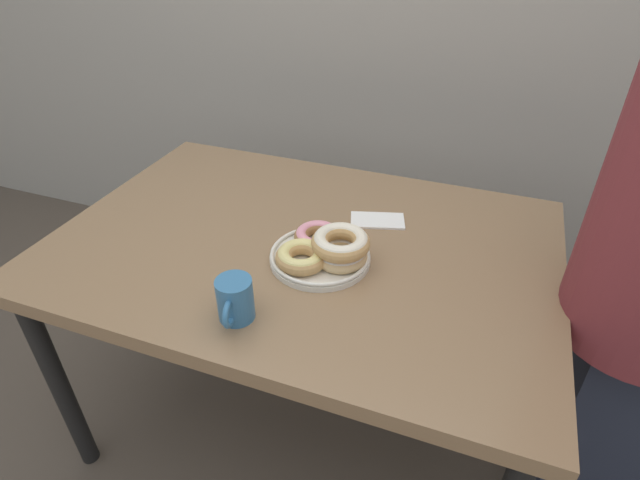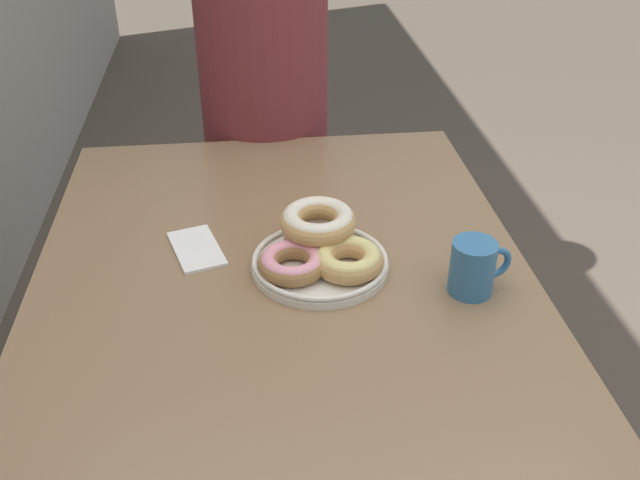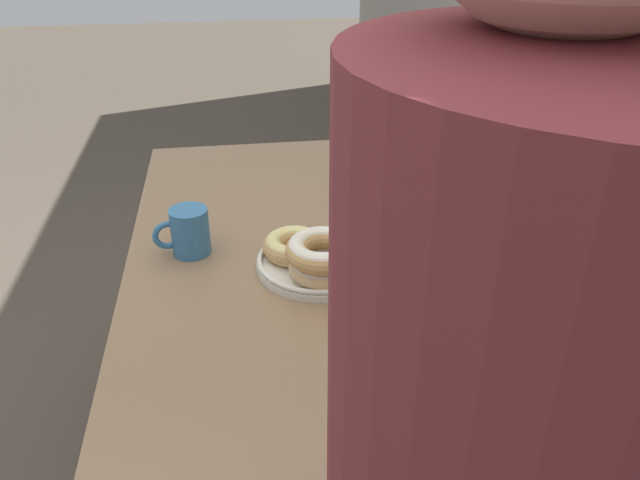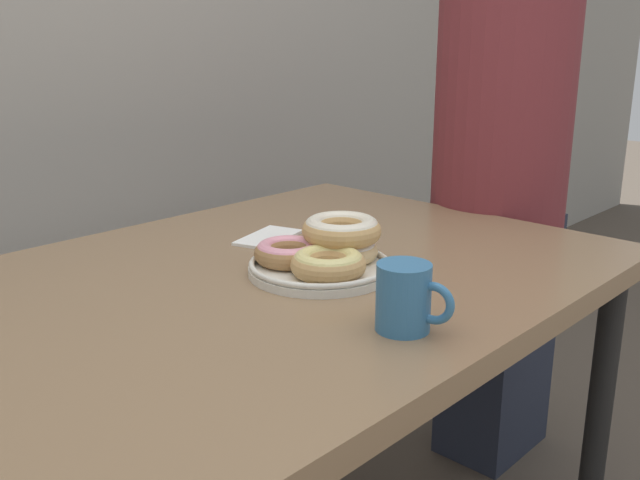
{
  "view_description": "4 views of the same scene",
  "coord_description": "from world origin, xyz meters",
  "px_view_note": "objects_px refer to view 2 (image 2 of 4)",
  "views": [
    {
      "loc": [
        0.41,
        -0.74,
        1.44
      ],
      "look_at": [
        0.07,
        0.17,
        0.77
      ],
      "focal_mm": 28.0,
      "sensor_mm": 36.0,
      "label": 1
    },
    {
      "loc": [
        -0.97,
        0.29,
        1.44
      ],
      "look_at": [
        0.07,
        0.17,
        0.77
      ],
      "focal_mm": 40.0,
      "sensor_mm": 36.0,
      "label": 2
    },
    {
      "loc": [
        1.09,
        0.02,
        1.34
      ],
      "look_at": [
        0.07,
        0.17,
        0.77
      ],
      "focal_mm": 35.0,
      "sensor_mm": 36.0,
      "label": 3
    },
    {
      "loc": [
        -0.77,
        -0.62,
        1.11
      ],
      "look_at": [
        0.07,
        0.17,
        0.77
      ],
      "focal_mm": 40.0,
      "sensor_mm": 36.0,
      "label": 4
    }
  ],
  "objects_px": {
    "coffee_mug": "(474,267)",
    "person_figure": "(263,84)",
    "dining_table": "(287,326)",
    "napkin": "(197,249)",
    "donut_plate": "(320,247)"
  },
  "relations": [
    {
      "from": "dining_table",
      "to": "coffee_mug",
      "type": "height_order",
      "value": "coffee_mug"
    },
    {
      "from": "donut_plate",
      "to": "person_figure",
      "type": "height_order",
      "value": "person_figure"
    },
    {
      "from": "person_figure",
      "to": "napkin",
      "type": "bearing_deg",
      "value": 166.15
    },
    {
      "from": "donut_plate",
      "to": "coffee_mug",
      "type": "xyz_separation_m",
      "value": [
        -0.11,
        -0.25,
        0.01
      ]
    },
    {
      "from": "napkin",
      "to": "coffee_mug",
      "type": "bearing_deg",
      "value": -110.89
    },
    {
      "from": "napkin",
      "to": "donut_plate",
      "type": "bearing_deg",
      "value": -108.28
    },
    {
      "from": "coffee_mug",
      "to": "person_figure",
      "type": "relative_size",
      "value": 0.08
    },
    {
      "from": "dining_table",
      "to": "donut_plate",
      "type": "bearing_deg",
      "value": -38.84
    },
    {
      "from": "coffee_mug",
      "to": "person_figure",
      "type": "distance_m",
      "value": 0.87
    },
    {
      "from": "dining_table",
      "to": "person_figure",
      "type": "bearing_deg",
      "value": -0.08
    },
    {
      "from": "napkin",
      "to": "dining_table",
      "type": "bearing_deg",
      "value": -135.44
    },
    {
      "from": "coffee_mug",
      "to": "napkin",
      "type": "height_order",
      "value": "coffee_mug"
    },
    {
      "from": "dining_table",
      "to": "napkin",
      "type": "height_order",
      "value": "napkin"
    },
    {
      "from": "dining_table",
      "to": "napkin",
      "type": "xyz_separation_m",
      "value": [
        0.16,
        0.15,
        0.07
      ]
    },
    {
      "from": "coffee_mug",
      "to": "person_figure",
      "type": "bearing_deg",
      "value": 21.1
    }
  ]
}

